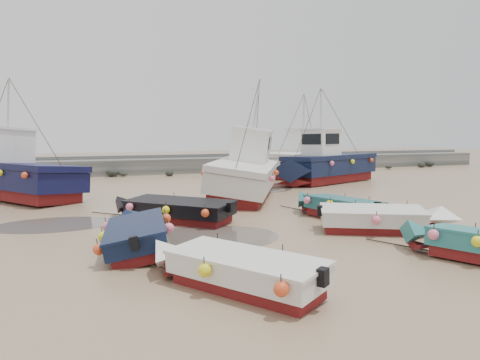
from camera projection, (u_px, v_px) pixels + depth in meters
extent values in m
plane|color=#947658|center=(295.00, 224.00, 17.73)|extent=(120.00, 120.00, 0.00)
cube|color=slate|center=(175.00, 166.00, 38.25)|extent=(60.00, 2.20, 1.20)
cube|color=slate|center=(172.00, 156.00, 39.31)|extent=(60.00, 0.60, 0.25)
ellipsoid|color=black|center=(246.00, 171.00, 37.21)|extent=(0.84, 0.86, 0.51)
ellipsoid|color=black|center=(269.00, 168.00, 39.55)|extent=(0.98, 1.07, 0.72)
ellipsoid|color=black|center=(341.00, 167.00, 40.73)|extent=(0.78, 0.90, 0.59)
ellipsoid|color=black|center=(421.00, 165.00, 43.96)|extent=(0.68, 0.72, 0.52)
ellipsoid|color=black|center=(389.00, 167.00, 42.09)|extent=(0.60, 0.70, 0.31)
ellipsoid|color=black|center=(113.00, 172.00, 35.14)|extent=(0.99, 0.80, 0.58)
ellipsoid|color=black|center=(320.00, 169.00, 40.30)|extent=(0.54, 0.46, 0.30)
ellipsoid|color=black|center=(293.00, 169.00, 39.65)|extent=(0.61, 0.47, 0.46)
ellipsoid|color=black|center=(429.00, 163.00, 44.70)|extent=(0.92, 0.97, 0.58)
ellipsoid|color=black|center=(123.00, 174.00, 35.23)|extent=(0.61, 0.53, 0.32)
ellipsoid|color=black|center=(303.00, 168.00, 40.67)|extent=(0.67, 0.55, 0.43)
ellipsoid|color=black|center=(53.00, 175.00, 32.71)|extent=(1.09, 0.88, 0.72)
ellipsoid|color=black|center=(82.00, 176.00, 33.66)|extent=(0.65, 0.60, 0.37)
ellipsoid|color=black|center=(293.00, 168.00, 39.02)|extent=(0.88, 0.64, 0.62)
ellipsoid|color=black|center=(170.00, 173.00, 35.73)|extent=(0.64, 0.62, 0.48)
ellipsoid|color=black|center=(270.00, 169.00, 39.45)|extent=(0.55, 0.45, 0.29)
cylinder|color=#544B43|center=(201.00, 238.00, 15.28)|extent=(5.28, 5.28, 0.01)
cylinder|color=#544B43|center=(370.00, 209.00, 21.06)|extent=(3.11, 3.11, 0.01)
cylinder|color=#544B43|center=(54.00, 225.00, 17.52)|extent=(4.58, 4.58, 0.01)
cylinder|color=#544B43|center=(248.00, 187.00, 29.18)|extent=(5.36, 5.36, 0.01)
cube|color=maroon|center=(246.00, 285.00, 10.27)|extent=(2.77, 3.44, 0.30)
cube|color=silver|center=(246.00, 268.00, 10.23)|extent=(3.07, 3.76, 0.45)
pyramid|color=silver|center=(176.00, 235.00, 11.48)|extent=(1.51, 1.32, 0.90)
cube|color=brown|center=(246.00, 261.00, 10.21)|extent=(2.54, 3.13, 0.10)
cube|color=silver|center=(246.00, 257.00, 10.20)|extent=(3.16, 3.86, 0.07)
cube|color=black|center=(324.00, 277.00, 9.06)|extent=(0.28, 0.27, 0.35)
cylinder|color=black|center=(152.00, 266.00, 12.13)|extent=(1.11, 1.70, 0.04)
sphere|color=#DA461E|center=(282.00, 287.00, 8.72)|extent=(0.30, 0.30, 0.30)
sphere|color=#DA461E|center=(284.00, 260.00, 10.54)|extent=(0.30, 0.30, 0.30)
sphere|color=#DA461E|center=(206.00, 268.00, 9.88)|extent=(0.30, 0.30, 0.30)
sphere|color=#DA461E|center=(219.00, 247.00, 11.70)|extent=(0.30, 0.30, 0.30)
cube|color=maroon|center=(140.00, 246.00, 13.71)|extent=(1.84, 3.60, 0.30)
cube|color=black|center=(140.00, 233.00, 13.67)|extent=(2.12, 3.88, 0.45)
pyramid|color=black|center=(139.00, 206.00, 15.76)|extent=(1.71, 0.93, 0.90)
cube|color=brown|center=(139.00, 228.00, 13.65)|extent=(1.71, 3.25, 0.10)
cube|color=black|center=(139.00, 225.00, 13.64)|extent=(2.19, 3.97, 0.07)
cube|color=black|center=(139.00, 243.00, 11.77)|extent=(0.24, 0.21, 0.35)
cylinder|color=black|center=(140.00, 228.00, 16.75)|extent=(0.31, 1.99, 0.04)
sphere|color=#DA461E|center=(102.00, 243.00, 12.04)|extent=(0.30, 0.30, 0.30)
sphere|color=#DA461E|center=(173.00, 234.00, 13.14)|extent=(0.30, 0.30, 0.30)
sphere|color=#DA461E|center=(106.00, 231.00, 13.47)|extent=(0.30, 0.30, 0.30)
sphere|color=#DA461E|center=(170.00, 224.00, 14.56)|extent=(0.30, 0.30, 0.30)
sphere|color=#DA461E|center=(110.00, 222.00, 14.89)|extent=(0.30, 0.30, 0.30)
pyramid|color=#236D6E|center=(422.00, 218.00, 13.65)|extent=(1.48, 1.20, 0.90)
cylinder|color=black|center=(395.00, 245.00, 14.32)|extent=(0.89, 1.83, 0.04)
sphere|color=#DA461E|center=(477.00, 245.00, 11.91)|extent=(0.30, 0.30, 0.30)
sphere|color=#DA461E|center=(475.00, 232.00, 13.38)|extent=(0.30, 0.30, 0.30)
sphere|color=#DA461E|center=(433.00, 238.00, 12.70)|extent=(0.30, 0.30, 0.30)
cube|color=maroon|center=(180.00, 218.00, 18.10)|extent=(3.73, 3.67, 0.30)
cube|color=black|center=(180.00, 208.00, 18.06)|extent=(4.10, 4.04, 0.45)
pyramid|color=black|center=(129.00, 193.00, 19.00)|extent=(1.65, 1.67, 0.90)
cube|color=brown|center=(180.00, 204.00, 18.04)|extent=(3.40, 3.35, 0.10)
cube|color=black|center=(180.00, 202.00, 18.03)|extent=(4.21, 4.16, 0.07)
cube|color=black|center=(230.00, 208.00, 17.15)|extent=(0.28, 0.28, 0.35)
cylinder|color=black|center=(111.00, 214.00, 19.50)|extent=(1.46, 1.42, 0.04)
sphere|color=#DA461E|center=(206.00, 213.00, 16.52)|extent=(0.30, 0.30, 0.30)
sphere|color=#DA461E|center=(210.00, 203.00, 18.55)|extent=(0.30, 0.30, 0.30)
sphere|color=#DA461E|center=(166.00, 209.00, 17.20)|extent=(0.30, 0.30, 0.30)
sphere|color=#DA461E|center=(175.00, 201.00, 19.23)|extent=(0.30, 0.30, 0.30)
sphere|color=#DA461E|center=(130.00, 206.00, 17.87)|extent=(0.30, 0.30, 0.30)
cube|color=maroon|center=(371.00, 227.00, 16.30)|extent=(3.46, 2.64, 0.30)
cube|color=beige|center=(372.00, 217.00, 16.26)|extent=(3.78, 2.96, 0.45)
pyramid|color=beige|center=(434.00, 205.00, 15.96)|extent=(1.35, 1.73, 0.90)
cube|color=brown|center=(372.00, 212.00, 16.24)|extent=(3.15, 2.43, 0.10)
cube|color=beige|center=(372.00, 210.00, 16.23)|extent=(3.88, 3.05, 0.07)
cube|color=black|center=(320.00, 211.00, 16.46)|extent=(0.26, 0.28, 0.35)
cylinder|color=black|center=(460.00, 233.00, 15.96)|extent=(1.80, 0.94, 0.04)
sphere|color=#DA461E|center=(330.00, 209.00, 17.32)|extent=(0.30, 0.30, 0.30)
sphere|color=#DA461E|center=(376.00, 219.00, 15.35)|extent=(0.30, 0.30, 0.30)
sphere|color=#DA461E|center=(406.00, 210.00, 16.98)|extent=(0.30, 0.30, 0.30)
cube|color=maroon|center=(343.00, 215.00, 18.59)|extent=(1.96, 3.08, 0.30)
cube|color=#1C5559|center=(343.00, 206.00, 18.55)|extent=(2.22, 3.34, 0.45)
pyramid|color=#1C5559|center=(309.00, 190.00, 20.00)|extent=(1.51, 1.09, 0.90)
cube|color=brown|center=(343.00, 202.00, 18.53)|extent=(1.81, 2.80, 0.10)
cube|color=#1C5559|center=(343.00, 200.00, 18.52)|extent=(2.29, 3.43, 0.07)
cube|color=black|center=(377.00, 207.00, 17.26)|extent=(0.26, 0.24, 0.35)
cylinder|color=black|center=(295.00, 209.00, 20.76)|extent=(0.64, 1.92, 0.04)
sphere|color=#DA461E|center=(355.00, 210.00, 17.09)|extent=(0.30, 0.30, 0.30)
sphere|color=#DA461E|center=(368.00, 204.00, 18.53)|extent=(0.30, 0.30, 0.30)
sphere|color=#DA461E|center=(329.00, 205.00, 18.06)|extent=(0.30, 0.30, 0.30)
sphere|color=#DA461E|center=(344.00, 200.00, 19.50)|extent=(0.30, 0.30, 0.30)
sphere|color=#DA461E|center=(307.00, 202.00, 19.03)|extent=(0.30, 0.30, 0.30)
cube|color=maroon|center=(18.00, 194.00, 23.92)|extent=(6.21, 7.36, 0.55)
cube|color=black|center=(17.00, 179.00, 23.84)|extent=(6.87, 8.05, 0.95)
cube|color=brown|center=(16.00, 169.00, 23.78)|extent=(6.67, 7.83, 0.08)
cube|color=black|center=(16.00, 166.00, 23.76)|extent=(7.02, 8.22, 0.30)
cube|color=white|center=(4.00, 147.00, 24.27)|extent=(2.75, 2.76, 1.70)
cube|color=white|center=(3.00, 129.00, 24.17)|extent=(2.97, 2.98, 0.12)
cylinder|color=#B7B7B2|center=(1.00, 103.00, 24.02)|extent=(0.10, 0.10, 2.60)
sphere|color=#E76786|center=(23.00, 179.00, 20.78)|extent=(0.30, 0.30, 0.30)
sphere|color=#E76786|center=(67.00, 172.00, 23.85)|extent=(0.30, 0.30, 0.30)
sphere|color=#E76786|center=(44.00, 170.00, 25.04)|extent=(0.30, 0.30, 0.30)
sphere|color=#E76786|center=(22.00, 168.00, 26.22)|extent=(0.30, 0.30, 0.30)
cube|color=maroon|center=(242.00, 193.00, 24.33)|extent=(5.58, 7.75, 0.55)
cube|color=silver|center=(242.00, 178.00, 24.25)|extent=(6.20, 8.43, 0.95)
pyramid|color=silver|center=(252.00, 159.00, 28.69)|extent=(3.11, 2.55, 1.40)
cube|color=brown|center=(242.00, 169.00, 24.19)|extent=(6.01, 8.21, 0.08)
cube|color=silver|center=(242.00, 166.00, 24.18)|extent=(6.33, 8.62, 0.30)
cube|color=white|center=(245.00, 146.00, 25.16)|extent=(2.64, 2.67, 1.70)
cube|color=white|center=(245.00, 129.00, 25.06)|extent=(2.85, 2.88, 0.12)
cube|color=black|center=(247.00, 141.00, 26.13)|extent=(1.48, 0.81, 0.68)
cylinder|color=#B7B7B2|center=(245.00, 104.00, 24.91)|extent=(0.10, 0.10, 2.60)
cylinder|color=black|center=(254.00, 185.00, 30.05)|extent=(1.44, 2.68, 0.05)
sphere|color=#E76786|center=(200.00, 177.00, 21.26)|extent=(0.30, 0.30, 0.30)
sphere|color=#E76786|center=(268.00, 175.00, 22.42)|extent=(0.30, 0.30, 0.30)
sphere|color=#E76786|center=(214.00, 171.00, 24.42)|extent=(0.30, 0.30, 0.30)
sphere|color=#E76786|center=(273.00, 169.00, 25.58)|extent=(0.30, 0.30, 0.30)
sphere|color=#E76786|center=(224.00, 166.00, 27.58)|extent=(0.30, 0.30, 0.30)
cube|color=maroon|center=(330.00, 178.00, 31.57)|extent=(6.95, 4.57, 0.55)
cube|color=black|center=(330.00, 167.00, 31.49)|extent=(7.55, 5.12, 0.95)
pyramid|color=black|center=(290.00, 159.00, 28.66)|extent=(2.31, 2.93, 1.40)
cube|color=brown|center=(330.00, 160.00, 31.43)|extent=(7.36, 4.96, 0.08)
cube|color=black|center=(331.00, 157.00, 31.42)|extent=(7.72, 5.23, 0.30)
cube|color=white|center=(322.00, 143.00, 30.66)|extent=(2.54, 2.43, 1.70)
cube|color=white|center=(322.00, 129.00, 30.56)|extent=(2.74, 2.63, 0.12)
cube|color=black|center=(312.00, 140.00, 29.95)|extent=(0.64, 1.43, 0.68)
cylinder|color=#B7B7B2|center=(323.00, 108.00, 30.42)|extent=(0.10, 0.10, 2.60)
cylinder|color=black|center=(277.00, 188.00, 28.08)|extent=(2.79, 1.20, 0.05)
sphere|color=#E76786|center=(372.00, 161.00, 32.31)|extent=(0.30, 0.30, 0.30)
sphere|color=#E76786|center=(329.00, 160.00, 33.62)|extent=(0.30, 0.30, 0.30)
sphere|color=#E76786|center=(353.00, 163.00, 30.80)|extent=(0.30, 0.30, 0.30)
sphere|color=#E76786|center=(309.00, 161.00, 32.10)|extent=(0.30, 0.30, 0.30)
sphere|color=#E76786|center=(332.00, 164.00, 29.28)|extent=(0.30, 0.30, 0.30)
sphere|color=#E76786|center=(287.00, 163.00, 30.59)|extent=(0.30, 0.30, 0.30)
cube|color=maroon|center=(297.00, 173.00, 35.41)|extent=(6.23, 5.49, 0.55)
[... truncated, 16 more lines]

